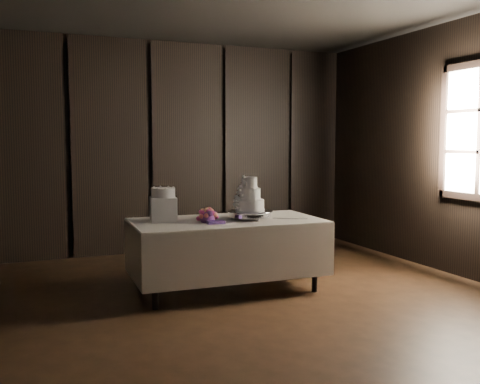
% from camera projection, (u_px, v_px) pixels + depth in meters
% --- Properties ---
extents(room, '(6.08, 7.08, 3.08)m').
position_uv_depth(room, '(252.00, 152.00, 4.35)').
color(room, black).
rests_on(room, ground).
extents(window, '(0.06, 1.16, 1.56)m').
position_uv_depth(window, '(480.00, 131.00, 5.91)').
color(window, black).
rests_on(window, room).
extents(display_table, '(2.02, 1.10, 0.76)m').
position_uv_depth(display_table, '(227.00, 252.00, 5.67)').
color(display_table, beige).
rests_on(display_table, ground).
extents(cake_stand, '(0.50, 0.50, 0.09)m').
position_uv_depth(cake_stand, '(250.00, 215.00, 5.68)').
color(cake_stand, silver).
rests_on(cake_stand, display_table).
extents(wedding_cake, '(0.33, 0.30, 0.36)m').
position_uv_depth(wedding_cake, '(248.00, 198.00, 5.64)').
color(wedding_cake, white).
rests_on(wedding_cake, cake_stand).
extents(bouquet, '(0.30, 0.40, 0.18)m').
position_uv_depth(bouquet, '(207.00, 216.00, 5.45)').
color(bouquet, '#BB524E').
rests_on(bouquet, display_table).
extents(box_pedestal, '(0.29, 0.29, 0.25)m').
position_uv_depth(box_pedestal, '(163.00, 209.00, 5.51)').
color(box_pedestal, white).
rests_on(box_pedestal, display_table).
extents(small_cake, '(0.29, 0.29, 0.10)m').
position_uv_depth(small_cake, '(163.00, 193.00, 5.50)').
color(small_cake, white).
rests_on(small_cake, box_pedestal).
extents(cake_knife, '(0.32, 0.22, 0.01)m').
position_uv_depth(cake_knife, '(286.00, 219.00, 5.68)').
color(cake_knife, silver).
rests_on(cake_knife, display_table).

